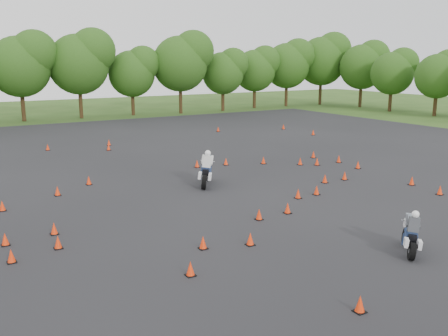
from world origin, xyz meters
TOP-DOWN VIEW (x-y plane):
  - ground at (0.00, 0.00)m, footprint 140.00×140.00m
  - asphalt_pad at (0.00, 6.00)m, footprint 62.00×62.00m
  - treeline at (3.84, 35.26)m, footprint 87.36×32.46m
  - traffic_cones at (-0.36, 5.62)m, footprint 36.47×33.20m
  - rider_grey at (1.18, -6.46)m, footprint 1.84×1.91m
  - rider_white at (-0.29, 5.54)m, footprint 2.00×2.53m

SIDE VIEW (x-z plane):
  - ground at x=0.00m, z-range 0.00..0.00m
  - asphalt_pad at x=0.00m, z-range 0.01..0.01m
  - traffic_cones at x=-0.36m, z-range 0.01..0.46m
  - rider_grey at x=1.18m, z-range 0.00..1.57m
  - rider_white at x=-0.29m, z-range 0.00..1.94m
  - treeline at x=3.84m, z-range -0.87..10.25m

